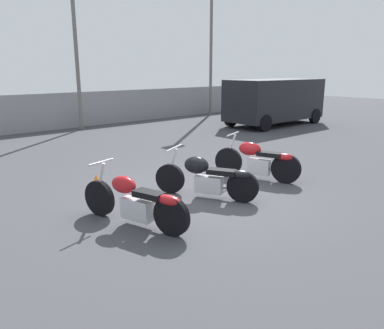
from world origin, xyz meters
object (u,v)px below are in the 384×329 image
motorcycle_slot_0 (135,201)px  motorcycle_slot_2 (258,160)px  light_pole_left (211,20)px  parked_van (275,100)px  motorcycle_slot_1 (207,177)px  traffic_cone_near (97,182)px  light_pole_right (75,35)px

motorcycle_slot_0 → motorcycle_slot_2: size_ratio=1.06×
light_pole_left → parked_van: bearing=-99.1°
light_pole_left → motorcycle_slot_1: light_pole_left is taller
parked_van → traffic_cone_near: size_ratio=14.31×
parked_van → light_pole_left: bearing=-7.3°
motorcycle_slot_2 → parked_van: parked_van is taller
motorcycle_slot_0 → traffic_cone_near: 2.18m
motorcycle_slot_2 → traffic_cone_near: 3.69m
motorcycle_slot_1 → traffic_cone_near: (-1.40, 1.93, -0.26)m
motorcycle_slot_0 → traffic_cone_near: bearing=63.5°
light_pole_right → motorcycle_slot_1: bearing=-103.1°
motorcycle_slot_1 → parked_van: 10.89m
motorcycle_slot_1 → parked_van: bearing=2.3°
motorcycle_slot_1 → traffic_cone_near: bearing=99.9°
motorcycle_slot_2 → parked_van: 9.26m
motorcycle_slot_0 → motorcycle_slot_2: motorcycle_slot_2 is taller
parked_van → motorcycle_slot_2: bearing=124.8°
light_pole_right → motorcycle_slot_1: size_ratio=3.25×
motorcycle_slot_1 → traffic_cone_near: 2.40m
motorcycle_slot_0 → parked_van: 12.61m
motorcycle_slot_0 → parked_van: size_ratio=0.43×
light_pole_right → motorcycle_slot_0: light_pole_right is taller
parked_van → motorcycle_slot_0: bearing=116.9°
motorcycle_slot_1 → motorcycle_slot_2: bearing=-21.9°
light_pole_left → motorcycle_slot_2: light_pole_left is taller
light_pole_right → traffic_cone_near: size_ratio=18.37×
motorcycle_slot_1 → parked_van: (9.56, 5.16, 0.73)m
parked_van → traffic_cone_near: (-10.96, -3.23, -0.99)m
motorcycle_slot_0 → motorcycle_slot_1: 1.85m
light_pole_right → motorcycle_slot_0: size_ratio=3.01×
motorcycle_slot_0 → traffic_cone_near: motorcycle_slot_0 is taller
motorcycle_slot_0 → traffic_cone_near: (0.44, 2.12, -0.24)m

